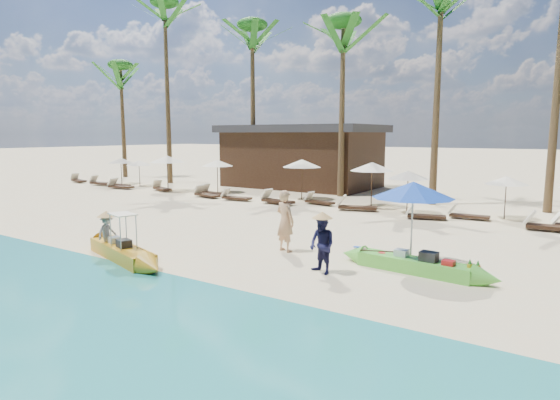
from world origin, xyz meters
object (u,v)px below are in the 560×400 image
Objects in this scene: green_canoe at (414,265)px; blue_umbrella at (413,190)px; yellow_canoe at (122,252)px; tourist at (285,221)px.

green_canoe is 2.03m from blue_umbrella.
blue_umbrella reaches higher than green_canoe.
tourist is (3.53, 3.48, 0.75)m from yellow_canoe.
yellow_canoe is 2.70× the size of tourist.
green_canoe is 0.94× the size of yellow_canoe.
tourist is 0.81× the size of blue_umbrella.
blue_umbrella is (3.88, 0.47, 1.19)m from tourist.
yellow_canoe is 8.62m from blue_umbrella.
yellow_canoe reaches higher than green_canoe.
tourist is (-4.13, 0.01, 0.76)m from green_canoe.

